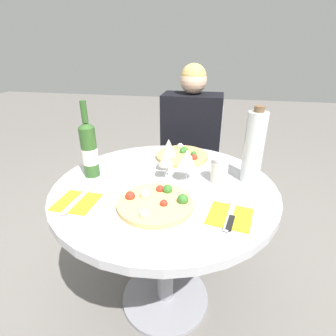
{
  "coord_description": "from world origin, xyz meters",
  "views": [
    {
      "loc": [
        0.21,
        -0.99,
        1.28
      ],
      "look_at": [
        0.02,
        -0.04,
        0.82
      ],
      "focal_mm": 28.0,
      "sensor_mm": 36.0,
      "label": 1
    }
  ],
  "objects_px": {
    "chair_behind_diner": "(191,167)",
    "wine_bottle": "(89,150)",
    "seated_diner": "(189,165)",
    "pizza_large": "(155,202)",
    "tall_carafe": "(254,147)",
    "dining_table": "(165,211)"
  },
  "relations": [
    {
      "from": "chair_behind_diner",
      "to": "wine_bottle",
      "type": "bearing_deg",
      "value": 64.5
    },
    {
      "from": "seated_diner",
      "to": "wine_bottle",
      "type": "height_order",
      "value": "seated_diner"
    },
    {
      "from": "chair_behind_diner",
      "to": "seated_diner",
      "type": "relative_size",
      "value": 0.74
    },
    {
      "from": "seated_diner",
      "to": "pizza_large",
      "type": "relative_size",
      "value": 4.04
    },
    {
      "from": "chair_behind_diner",
      "to": "tall_carafe",
      "type": "height_order",
      "value": "tall_carafe"
    },
    {
      "from": "dining_table",
      "to": "pizza_large",
      "type": "relative_size",
      "value": 3.33
    },
    {
      "from": "tall_carafe",
      "to": "wine_bottle",
      "type": "bearing_deg",
      "value": -172.97
    },
    {
      "from": "pizza_large",
      "to": "wine_bottle",
      "type": "xyz_separation_m",
      "value": [
        -0.35,
        0.19,
        0.11
      ]
    },
    {
      "from": "dining_table",
      "to": "chair_behind_diner",
      "type": "bearing_deg",
      "value": 87.73
    },
    {
      "from": "dining_table",
      "to": "tall_carafe",
      "type": "xyz_separation_m",
      "value": [
        0.37,
        0.11,
        0.3
      ]
    },
    {
      "from": "seated_diner",
      "to": "pizza_large",
      "type": "distance_m",
      "value": 0.87
    },
    {
      "from": "dining_table",
      "to": "seated_diner",
      "type": "height_order",
      "value": "seated_diner"
    },
    {
      "from": "dining_table",
      "to": "pizza_large",
      "type": "height_order",
      "value": "pizza_large"
    },
    {
      "from": "pizza_large",
      "to": "wine_bottle",
      "type": "relative_size",
      "value": 0.84
    },
    {
      "from": "chair_behind_diner",
      "to": "wine_bottle",
      "type": "xyz_separation_m",
      "value": [
        -0.38,
        -0.8,
        0.42
      ]
    },
    {
      "from": "seated_diner",
      "to": "pizza_large",
      "type": "xyz_separation_m",
      "value": [
        -0.03,
        -0.84,
        0.22
      ]
    },
    {
      "from": "chair_behind_diner",
      "to": "tall_carafe",
      "type": "relative_size",
      "value": 2.61
    },
    {
      "from": "dining_table",
      "to": "seated_diner",
      "type": "relative_size",
      "value": 0.82
    },
    {
      "from": "dining_table",
      "to": "wine_bottle",
      "type": "height_order",
      "value": "wine_bottle"
    },
    {
      "from": "seated_diner",
      "to": "wine_bottle",
      "type": "distance_m",
      "value": 0.83
    },
    {
      "from": "chair_behind_diner",
      "to": "pizza_large",
      "type": "height_order",
      "value": "chair_behind_diner"
    },
    {
      "from": "chair_behind_diner",
      "to": "tall_carafe",
      "type": "distance_m",
      "value": 0.91
    }
  ]
}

